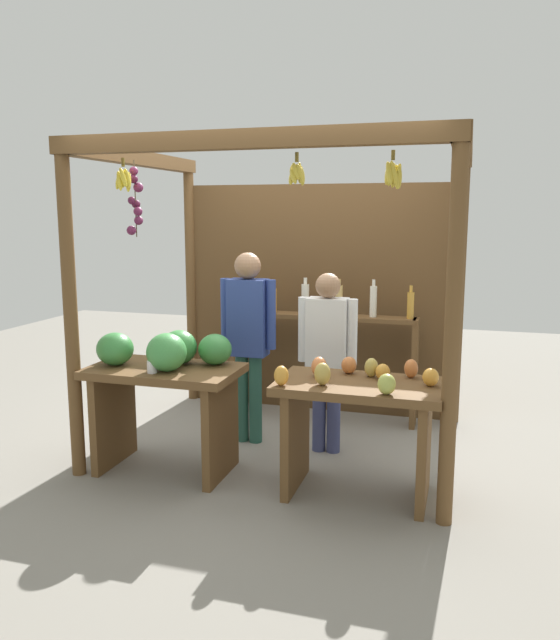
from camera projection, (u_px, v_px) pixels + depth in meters
ground_plane at (287, 444)px, 5.32m from camera, size 12.00×12.00×0.00m
market_stall at (301, 270)px, 5.51m from camera, size 2.77×2.16×2.45m
fruit_counter_left at (166, 377)px, 4.69m from camera, size 1.11×0.67×1.08m
fruit_counter_right at (359, 412)px, 4.29m from camera, size 1.11×0.64×0.95m
bottle_shelf_unit at (321, 338)px, 5.89m from camera, size 1.77×0.22×1.34m
vendor_man at (248, 330)px, 5.25m from camera, size 0.48×0.22×1.61m
vendor_woman at (327, 348)px, 5.04m from camera, size 0.48×0.20×1.47m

